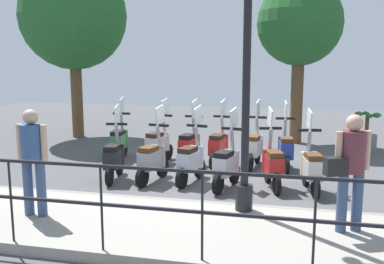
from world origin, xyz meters
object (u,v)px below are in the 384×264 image
Objects in this scene: pedestrian_distant at (33,154)px; scooter_far_0 at (286,149)px; tree_large at (73,17)px; potted_palm at (366,135)px; scooter_far_4 at (158,143)px; scooter_near_1 at (273,164)px; scooter_far_3 at (190,145)px; lamp_post_near at (246,88)px; scooter_near_5 at (114,157)px; tree_distant at (300,24)px; scooter_near_3 at (191,160)px; scooter_far_5 at (119,141)px; scooter_near_2 at (227,164)px; pedestrian_with_bag at (351,164)px; scooter_near_0 at (311,167)px; scooter_far_1 at (254,147)px; scooter_near_4 at (152,159)px; scooter_far_2 at (219,145)px.

pedestrian_distant reaches higher than scooter_far_0.
pedestrian_distant is 8.17m from tree_large.
scooter_far_4 is at bearing 117.29° from potted_palm.
scooter_far_3 is (1.44, 1.96, 0.00)m from scooter_near_1.
lamp_post_near is 3.60m from scooter_near_5.
scooter_far_4 reaches higher than potted_palm.
tree_large is at bearing 94.29° from tree_distant.
scooter_near_3 is (-4.12, 3.96, 0.04)m from potted_palm.
scooter_near_2 is at bearing -128.74° from scooter_far_5.
pedestrian_with_bag is 4.85m from scooter_far_3.
pedestrian_with_bag is 1.03× the size of scooter_near_2.
pedestrian_with_bag reaches higher than scooter_near_3.
pedestrian_with_bag is at bearing -110.25° from lamp_post_near.
tree_large is at bearing 47.53° from scooter_near_0.
scooter_near_2 and scooter_far_5 have the same top height.
potted_palm is 6.99m from scooter_near_5.
scooter_near_5 is at bearing 129.82° from scooter_far_1.
pedestrian_distant is 1.03× the size of scooter_far_0.
scooter_far_0 is 0.71m from scooter_far_1.
potted_palm is 0.69× the size of scooter_near_2.
pedestrian_distant is 1.03× the size of scooter_near_0.
pedestrian_with_bag is 1.00× the size of pedestrian_distant.
scooter_far_0 and scooter_far_1 have the same top height.
tree_distant is (6.70, -0.85, 1.44)m from lamp_post_near.
tree_large is at bearing 53.30° from scooter_near_4.
scooter_near_3 is 1.00× the size of scooter_far_0.
tree_distant reaches higher than lamp_post_near.
tree_distant is at bearing -20.02° from scooter_near_1.
tree_distant is (7.24, 0.59, 2.39)m from pedestrian_with_bag.
scooter_near_2 is (-4.66, -5.52, -3.30)m from tree_large.
scooter_near_2 is 2.07m from scooter_far_0.
tree_large is 5.71m from scooter_far_4.
lamp_post_near reaches higher than scooter_far_2.
lamp_post_near is at bearing -148.07° from scooter_near_2.
potted_palm is 0.69× the size of scooter_near_0.
lamp_post_near reaches higher than potted_palm.
tree_large is at bearing 35.61° from scooter_far_5.
pedestrian_distant is 1.03× the size of scooter_far_1.
scooter_near_0 is 3.08m from scooter_far_3.
scooter_far_2 is at bearing 9.87° from pedestrian_with_bag.
tree_large is (6.19, 6.01, 1.75)m from lamp_post_near.
lamp_post_near is 2.76× the size of scooter_near_2.
tree_large is at bearing 64.86° from scooter_far_3.
scooter_near_2 is (1.53, 0.49, -1.55)m from lamp_post_near.
scooter_far_3 is (3.73, 3.05, -0.60)m from pedestrian_with_bag.
scooter_far_4 is (1.49, 1.15, 0.00)m from scooter_near_3.
scooter_near_3 and scooter_far_5 have the same top height.
scooter_near_0 and scooter_far_4 have the same top height.
scooter_far_0 is 1.53m from scooter_far_2.
pedestrian_with_bag is 1.03× the size of scooter_far_4.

